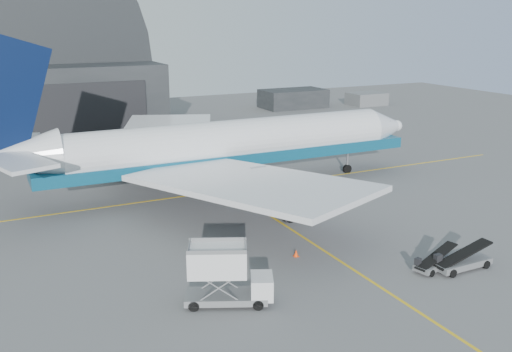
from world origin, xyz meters
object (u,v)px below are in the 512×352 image
airliner (217,146)px  belt_loader_b (461,262)px  catering_truck (225,276)px  belt_loader_a (435,263)px  pushback_tug (299,212)px

airliner → belt_loader_b: (9.05, -28.24, -4.55)m
catering_truck → belt_loader_a: size_ratio=1.43×
belt_loader_a → belt_loader_b: belt_loader_b is taller
belt_loader_a → belt_loader_b: bearing=-41.2°
catering_truck → belt_loader_b: (18.84, -2.97, -1.48)m
airliner → pushback_tug: (3.66, -12.17, -4.54)m
airliner → belt_loader_a: bearing=-75.1°
catering_truck → belt_loader_a: 17.25m
belt_loader_b → catering_truck: bearing=170.1°
airliner → belt_loader_b: size_ratio=10.03×
belt_loader_a → pushback_tug: bearing=90.4°
catering_truck → belt_loader_b: size_ratio=1.22×
airliner → belt_loader_b: airliner is taller
airliner → catering_truck: airliner is taller
airliner → pushback_tug: 13.49m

